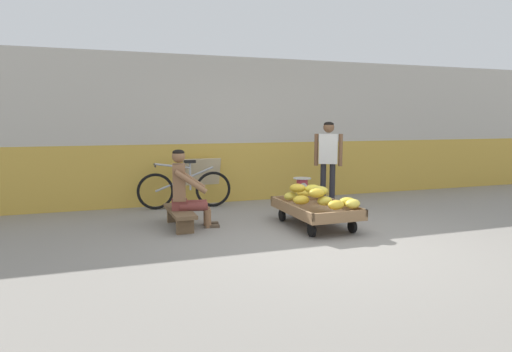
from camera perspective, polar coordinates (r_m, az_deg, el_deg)
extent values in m
plane|color=gray|center=(5.91, 8.82, -8.23)|extent=(80.00, 80.00, 0.00)
cube|color=gold|center=(8.80, -1.25, 0.63)|extent=(16.00, 0.30, 1.13)
cube|color=#B7B2A8|center=(8.75, -1.28, 9.55)|extent=(16.00, 0.30, 1.61)
cube|color=#8E6B47|center=(6.64, 7.57, -4.43)|extent=(0.85, 1.45, 0.05)
cube|color=#8E6B47|center=(6.45, 4.42, -4.05)|extent=(0.05, 1.44, 0.10)
cube|color=#8E6B47|center=(6.81, 10.58, -3.55)|extent=(0.05, 1.44, 0.10)
cube|color=#8E6B47|center=(7.24, 5.03, -2.83)|extent=(0.84, 0.05, 0.10)
cube|color=#8E6B47|center=(6.02, 10.65, -4.95)|extent=(0.84, 0.05, 0.10)
cylinder|color=black|center=(6.98, 3.34, -5.02)|extent=(0.05, 0.18, 0.18)
cylinder|color=black|center=(7.25, 7.94, -4.63)|extent=(0.05, 0.18, 0.18)
cylinder|color=black|center=(6.09, 7.09, -6.87)|extent=(0.05, 0.18, 0.18)
cylinder|color=black|center=(6.39, 12.16, -6.30)|extent=(0.05, 0.18, 0.18)
ellipsoid|color=gold|center=(7.09, 8.06, -2.13)|extent=(0.30, 0.27, 0.13)
ellipsoid|color=gold|center=(6.37, 11.55, -3.26)|extent=(0.27, 0.23, 0.13)
ellipsoid|color=gold|center=(6.97, 5.85, -2.26)|extent=(0.30, 0.27, 0.13)
ellipsoid|color=gold|center=(6.39, 8.76, -3.17)|extent=(0.28, 0.24, 0.13)
ellipsoid|color=gold|center=(6.72, 4.51, -2.59)|extent=(0.28, 0.24, 0.13)
ellipsoid|color=gold|center=(6.43, 5.78, -3.06)|extent=(0.26, 0.21, 0.13)
ellipsoid|color=gold|center=(6.12, 10.16, -3.65)|extent=(0.27, 0.23, 0.13)
ellipsoid|color=yellow|center=(6.24, 12.22, -3.48)|extent=(0.30, 0.27, 0.13)
ellipsoid|color=gold|center=(6.45, 8.11, -1.85)|extent=(0.30, 0.28, 0.13)
ellipsoid|color=gold|center=(6.31, 7.69, -2.16)|extent=(0.26, 0.21, 0.13)
ellipsoid|color=gold|center=(6.65, 5.31, -1.54)|extent=(0.30, 0.28, 0.13)
ellipsoid|color=yellow|center=(6.65, 7.24, -1.65)|extent=(0.27, 0.22, 0.13)
cube|color=brown|center=(6.62, -9.70, -4.41)|extent=(0.32, 1.10, 0.05)
cube|color=brown|center=(7.02, -10.25, -4.89)|extent=(0.24, 0.08, 0.22)
cube|color=brown|center=(6.28, -9.03, -6.28)|extent=(0.24, 0.08, 0.22)
cylinder|color=brown|center=(6.75, -6.28, -5.09)|extent=(0.10, 0.10, 0.27)
cube|color=#4C3D2D|center=(6.78, -5.76, -6.02)|extent=(0.23, 0.12, 0.04)
cylinder|color=brown|center=(6.70, -8.01, -3.59)|extent=(0.42, 0.19, 0.13)
cylinder|color=brown|center=(6.57, -6.17, -5.42)|extent=(0.10, 0.10, 0.27)
cube|color=#4C3D2D|center=(6.60, -5.63, -6.38)|extent=(0.23, 0.12, 0.04)
cylinder|color=brown|center=(6.52, -7.95, -3.88)|extent=(0.42, 0.19, 0.13)
cube|color=brown|center=(6.60, -9.72, -3.60)|extent=(0.26, 0.31, 0.14)
cube|color=brown|center=(6.55, -9.78, -0.76)|extent=(0.23, 0.34, 0.52)
cylinder|color=brown|center=(6.75, -8.44, -0.28)|extent=(0.48, 0.15, 0.36)
cylinder|color=brown|center=(6.35, -8.33, -0.74)|extent=(0.48, 0.15, 0.36)
sphere|color=brown|center=(6.51, -9.85, 2.51)|extent=(0.19, 0.19, 0.19)
ellipsoid|color=black|center=(6.51, -9.86, 2.97)|extent=(0.17, 0.17, 0.09)
cube|color=#234CA8|center=(7.64, 5.86, -3.53)|extent=(0.36, 0.28, 0.30)
cylinder|color=#28282D|center=(7.61, 5.88, -2.31)|extent=(0.20, 0.20, 0.03)
cube|color=#C6384C|center=(7.59, 5.89, -1.30)|extent=(0.16, 0.10, 0.24)
cylinder|color=white|center=(7.54, 6.07, -1.36)|extent=(0.13, 0.01, 0.13)
cylinder|color=#B2B5BA|center=(7.57, 5.90, -0.29)|extent=(0.30, 0.30, 0.01)
torus|color=black|center=(8.02, -12.68, -1.93)|extent=(0.64, 0.09, 0.64)
torus|color=black|center=(8.12, -5.47, -1.67)|extent=(0.64, 0.09, 0.64)
cylinder|color=#9EA0A5|center=(8.02, -9.08, -0.39)|extent=(1.03, 0.11, 0.43)
cylinder|color=#9EA0A5|center=(8.03, -8.38, -0.09)|extent=(0.04, 0.04, 0.48)
cylinder|color=#9EA0A5|center=(7.98, -10.58, 1.27)|extent=(0.62, 0.08, 0.12)
cube|color=black|center=(8.00, -8.41, 1.83)|extent=(0.21, 0.11, 0.05)
cylinder|color=black|center=(7.96, -12.77, 1.34)|extent=(0.06, 0.48, 0.03)
cube|color=#C6B289|center=(8.42, -7.02, -0.64)|extent=(0.70, 0.30, 0.86)
cylinder|color=#232328|center=(8.01, 9.68, -1.29)|extent=(0.10, 0.10, 0.80)
cylinder|color=#232328|center=(8.02, 8.53, -1.26)|extent=(0.10, 0.10, 0.80)
cube|color=silver|center=(7.94, 9.20, 3.44)|extent=(0.38, 0.34, 0.52)
cylinder|color=brown|center=(7.94, 10.71, 3.26)|extent=(0.07, 0.07, 0.56)
cylinder|color=brown|center=(7.96, 7.68, 3.33)|extent=(0.07, 0.07, 0.56)
sphere|color=brown|center=(7.93, 9.25, 6.15)|extent=(0.19, 0.19, 0.19)
ellipsoid|color=black|center=(7.93, 9.26, 6.52)|extent=(0.17, 0.17, 0.09)
cube|color=#D13D4C|center=(7.36, 8.79, -4.23)|extent=(0.18, 0.12, 0.24)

